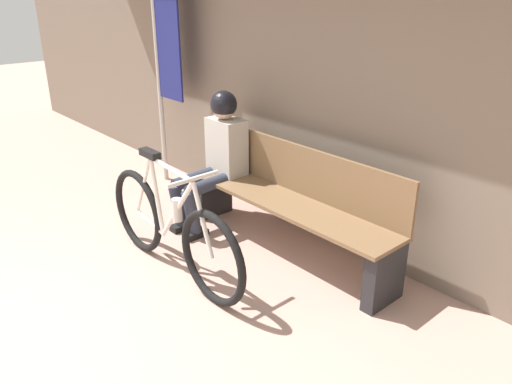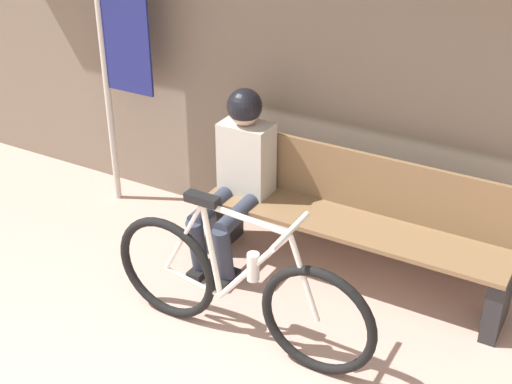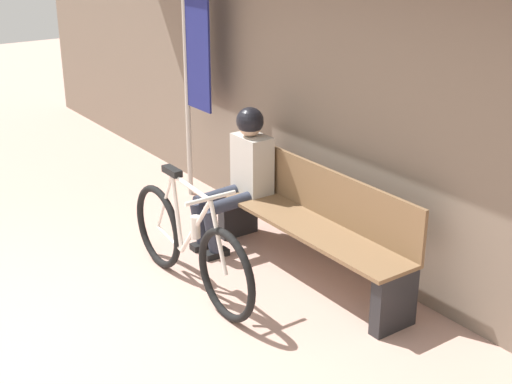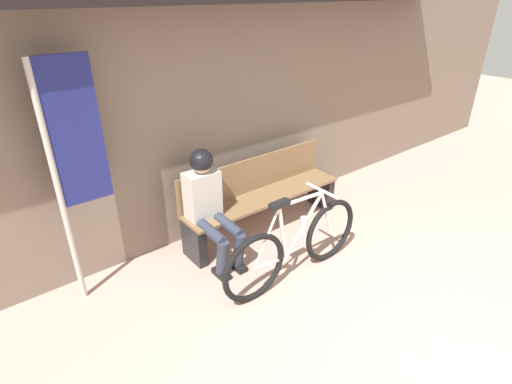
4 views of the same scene
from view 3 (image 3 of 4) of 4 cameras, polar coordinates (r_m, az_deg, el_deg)
name	(u,v)px [view 3 (image 3 of 4)]	position (r m, az deg, el deg)	size (l,w,h in m)	color
storefront_wall	(347,56)	(5.52, 7.29, 10.71)	(12.00, 0.56, 3.20)	#756656
park_bench_near	(313,225)	(5.54, 4.54, -2.68)	(2.00, 0.42, 0.86)	brown
bicycle	(189,246)	(5.33, -5.35, -4.29)	(1.68, 0.40, 0.92)	black
person_seated	(241,168)	(5.95, -1.19, 1.91)	(0.34, 0.66, 1.20)	#2D3342
banner_pole	(194,62)	(6.80, -4.99, 10.29)	(0.45, 0.05, 2.14)	#B7B2A8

